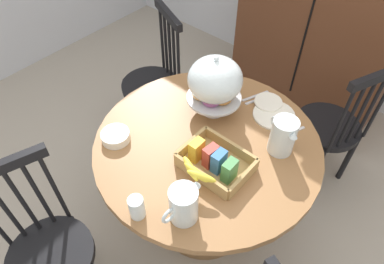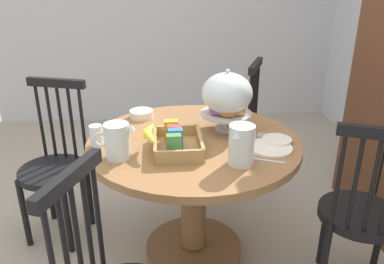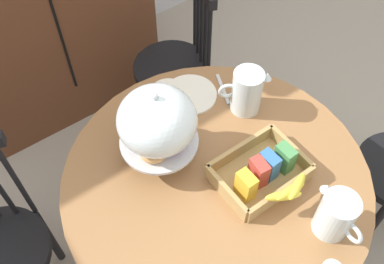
# 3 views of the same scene
# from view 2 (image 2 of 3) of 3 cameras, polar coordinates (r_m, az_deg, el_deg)

# --- Properties ---
(dining_table) EXTENTS (1.11, 1.11, 0.74)m
(dining_table) POSITION_cam_2_polar(r_m,az_deg,el_deg) (2.15, 0.24, -6.75)
(dining_table) COLOR olive
(dining_table) RESTS_ON ground_plane
(windsor_chair_near_window) EXTENTS (0.42, 0.43, 0.97)m
(windsor_chair_near_window) POSITION_cam_2_polar(r_m,az_deg,el_deg) (2.50, -19.30, -5.11)
(windsor_chair_near_window) COLOR black
(windsor_chair_near_window) RESTS_ON ground_plane
(windsor_chair_facing_door) EXTENTS (0.43, 0.44, 0.97)m
(windsor_chair_facing_door) POSITION_cam_2_polar(r_m,az_deg,el_deg) (2.11, 23.30, -11.31)
(windsor_chair_facing_door) COLOR black
(windsor_chair_facing_door) RESTS_ON ground_plane
(windsor_chair_far_side) EXTENTS (0.44, 0.44, 0.97)m
(windsor_chair_far_side) POSITION_cam_2_polar(r_m,az_deg,el_deg) (2.91, 6.03, 0.22)
(windsor_chair_far_side) COLOR black
(windsor_chair_far_side) RESTS_ON ground_plane
(pastry_stand_with_dome) EXTENTS (0.28, 0.28, 0.34)m
(pastry_stand_with_dome) POSITION_cam_2_polar(r_m,az_deg,el_deg) (2.11, 5.11, 5.25)
(pastry_stand_with_dome) COLOR silver
(pastry_stand_with_dome) RESTS_ON dining_table
(orange_juice_pitcher) EXTENTS (0.12, 0.20, 0.17)m
(orange_juice_pitcher) POSITION_cam_2_polar(r_m,az_deg,el_deg) (1.85, -10.85, -1.55)
(orange_juice_pitcher) COLOR silver
(orange_juice_pitcher) RESTS_ON dining_table
(milk_pitcher) EXTENTS (0.18, 0.12, 0.19)m
(milk_pitcher) POSITION_cam_2_polar(r_m,az_deg,el_deg) (1.78, 7.20, -2.13)
(milk_pitcher) COLOR silver
(milk_pitcher) RESTS_ON dining_table
(cereal_basket) EXTENTS (0.32, 0.30, 0.12)m
(cereal_basket) POSITION_cam_2_polar(r_m,az_deg,el_deg) (1.91, -2.74, -1.40)
(cereal_basket) COLOR tan
(cereal_basket) RESTS_ON dining_table
(china_plate_large) EXTENTS (0.22, 0.22, 0.01)m
(china_plate_large) POSITION_cam_2_polar(r_m,az_deg,el_deg) (1.98, 11.33, -2.26)
(china_plate_large) COLOR white
(china_plate_large) RESTS_ON dining_table
(china_plate_small) EXTENTS (0.15, 0.15, 0.01)m
(china_plate_small) POSITION_cam_2_polar(r_m,az_deg,el_deg) (2.05, 12.28, -1.07)
(china_plate_small) COLOR white
(china_plate_small) RESTS_ON china_plate_large
(cereal_bowl) EXTENTS (0.14, 0.14, 0.04)m
(cereal_bowl) POSITION_cam_2_polar(r_m,az_deg,el_deg) (2.36, -7.37, 2.63)
(cereal_bowl) COLOR white
(cereal_bowl) RESTS_ON dining_table
(drinking_glass) EXTENTS (0.06, 0.06, 0.11)m
(drinking_glass) POSITION_cam_2_polar(r_m,az_deg,el_deg) (2.01, -13.79, -0.54)
(drinking_glass) COLOR silver
(drinking_glass) RESTS_ON dining_table
(table_knife) EXTENTS (0.08, 0.16, 0.01)m
(table_knife) POSITION_cam_2_polar(r_m,az_deg,el_deg) (2.11, 11.74, -0.77)
(table_knife) COLOR silver
(table_knife) RESTS_ON dining_table
(dinner_fork) EXTENTS (0.08, 0.16, 0.01)m
(dinner_fork) POSITION_cam_2_polar(r_m,az_deg,el_deg) (2.13, 11.82, -0.46)
(dinner_fork) COLOR silver
(dinner_fork) RESTS_ON dining_table
(soup_spoon) EXTENTS (0.08, 0.16, 0.01)m
(soup_spoon) POSITION_cam_2_polar(r_m,az_deg,el_deg) (1.85, 10.85, -4.12)
(soup_spoon) COLOR silver
(soup_spoon) RESTS_ON dining_table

